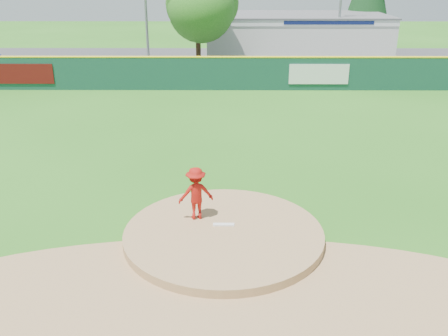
{
  "coord_description": "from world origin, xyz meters",
  "views": [
    {
      "loc": [
        0.07,
        -12.08,
        6.98
      ],
      "look_at": [
        0.0,
        2.0,
        1.3
      ],
      "focal_mm": 40.0,
      "sensor_mm": 36.0,
      "label": 1
    }
  ],
  "objects_px": {
    "pool_building_grp": "(296,34)",
    "deciduous_tree": "(197,4)",
    "pitcher": "(196,193)",
    "van": "(174,66)"
  },
  "relations": [
    {
      "from": "deciduous_tree",
      "to": "van",
      "type": "bearing_deg",
      "value": -126.42
    },
    {
      "from": "deciduous_tree",
      "to": "pool_building_grp",
      "type": "bearing_deg",
      "value": 41.16
    },
    {
      "from": "pitcher",
      "to": "van",
      "type": "height_order",
      "value": "pitcher"
    },
    {
      "from": "pool_building_grp",
      "to": "deciduous_tree",
      "type": "height_order",
      "value": "deciduous_tree"
    },
    {
      "from": "pitcher",
      "to": "pool_building_grp",
      "type": "distance_m",
      "value": 31.98
    },
    {
      "from": "pool_building_grp",
      "to": "deciduous_tree",
      "type": "xyz_separation_m",
      "value": [
        -8.0,
        -6.99,
        2.89
      ]
    },
    {
      "from": "pitcher",
      "to": "van",
      "type": "bearing_deg",
      "value": -97.4
    },
    {
      "from": "van",
      "to": "deciduous_tree",
      "type": "xyz_separation_m",
      "value": [
        1.59,
        2.15,
        3.94
      ]
    },
    {
      "from": "pitcher",
      "to": "deciduous_tree",
      "type": "height_order",
      "value": "deciduous_tree"
    },
    {
      "from": "pitcher",
      "to": "pool_building_grp",
      "type": "xyz_separation_m",
      "value": [
        6.79,
        31.24,
        0.64
      ]
    }
  ]
}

